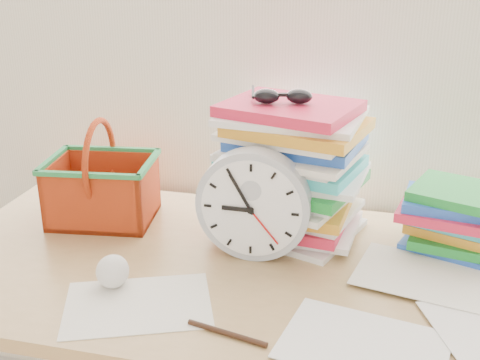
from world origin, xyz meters
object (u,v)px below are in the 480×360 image
(desk, at_px, (252,296))
(paper_stack, at_px, (291,170))
(clock, at_px, (254,205))
(basket, at_px, (101,172))
(book_stack, at_px, (456,220))

(desk, xyz_separation_m, paper_stack, (0.05, 0.19, 0.23))
(desk, distance_m, clock, 0.20)
(paper_stack, height_order, clock, paper_stack)
(desk, height_order, clock, clock)
(paper_stack, relative_size, basket, 1.31)
(paper_stack, xyz_separation_m, book_stack, (0.37, -0.01, -0.08))
(clock, height_order, book_stack, clock)
(desk, distance_m, book_stack, 0.48)
(basket, bearing_deg, paper_stack, -2.31)
(book_stack, bearing_deg, paper_stack, 179.16)
(clock, bearing_deg, desk, -80.95)
(basket, bearing_deg, clock, -21.33)
(clock, relative_size, basket, 0.98)
(desk, xyz_separation_m, basket, (-0.41, 0.14, 0.20))
(paper_stack, height_order, book_stack, paper_stack)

